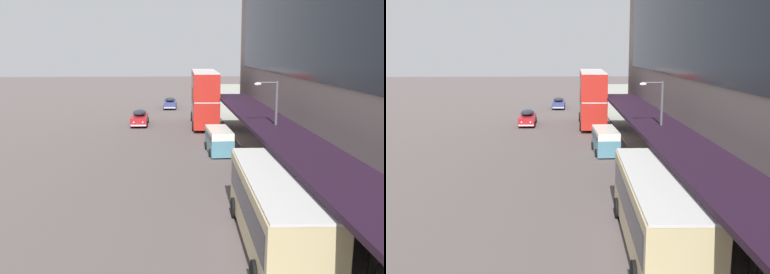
{
  "view_description": "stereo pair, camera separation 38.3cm",
  "coord_description": "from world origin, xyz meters",
  "views": [
    {
      "loc": [
        -0.08,
        -8.35,
        8.23
      ],
      "look_at": [
        1.55,
        21.82,
        1.95
      ],
      "focal_mm": 40.0,
      "sensor_mm": 36.0,
      "label": 1
    },
    {
      "loc": [
        0.3,
        -8.37,
        8.23
      ],
      "look_at": [
        1.55,
        21.82,
        1.95
      ],
      "focal_mm": 40.0,
      "sensor_mm": 36.0,
      "label": 2
    }
  ],
  "objects": [
    {
      "name": "transit_bus_kerbside_rear",
      "position": [
        4.25,
        8.13,
        1.82
      ],
      "size": [
        3.08,
        9.93,
        3.17
      ],
      "color": "tan",
      "rests_on": "ground"
    },
    {
      "name": "pedestrian_at_kerb",
      "position": [
        6.87,
        4.85,
        1.18
      ],
      "size": [
        0.61,
        0.33,
        1.86
      ],
      "color": "black",
      "rests_on": "sidewalk_kerb"
    },
    {
      "name": "street_lamp",
      "position": [
        6.33,
        17.46,
        3.77
      ],
      "size": [
        1.5,
        0.28,
        6.14
      ],
      "color": "#4C4C51",
      "rests_on": "sidewalk_kerb"
    },
    {
      "name": "transit_bus_kerbside_front",
      "position": [
        3.71,
        37.09,
        3.18
      ],
      "size": [
        3.03,
        9.37,
        5.89
      ],
      "color": "red",
      "rests_on": "ground"
    },
    {
      "name": "sedan_lead_near",
      "position": [
        -3.32,
        38.09,
        0.82
      ],
      "size": [
        1.85,
        4.99,
        1.68
      ],
      "color": "#A91C21",
      "rests_on": "ground"
    },
    {
      "name": "sedan_trailing_mid",
      "position": [
        0.06,
        51.14,
        0.77
      ],
      "size": [
        1.87,
        4.68,
        1.55
      ],
      "color": "navy",
      "rests_on": "ground"
    },
    {
      "name": "vw_van",
      "position": [
        3.86,
        24.95,
        1.1
      ],
      "size": [
        2.02,
        4.61,
        1.96
      ],
      "color": "teal",
      "rests_on": "ground"
    }
  ]
}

